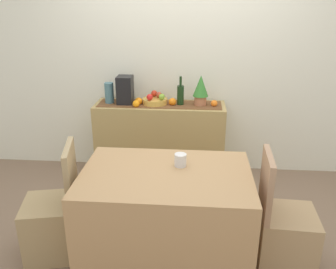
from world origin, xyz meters
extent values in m
cube|color=#7D6350|center=(0.00, 0.00, -0.01)|extent=(6.40, 6.40, 0.02)
cube|color=silver|center=(0.00, 1.18, 1.35)|extent=(6.40, 0.06, 2.70)
cube|color=tan|center=(-0.24, 0.92, 0.41)|extent=(1.39, 0.42, 0.83)
cube|color=brown|center=(-0.24, 0.92, 0.83)|extent=(1.30, 0.32, 0.01)
cylinder|color=gold|center=(-0.29, 0.92, 0.86)|extent=(0.26, 0.26, 0.06)
sphere|color=red|center=(-0.34, 0.85, 0.92)|extent=(0.07, 0.07, 0.07)
sphere|color=#AA3E29|center=(-0.25, 0.95, 0.92)|extent=(0.06, 0.06, 0.06)
sphere|color=#B12D19|center=(-0.31, 0.99, 0.93)|extent=(0.07, 0.07, 0.07)
sphere|color=#82AF34|center=(-0.21, 0.87, 0.92)|extent=(0.06, 0.06, 0.06)
cylinder|color=#183216|center=(-0.02, 0.92, 0.93)|extent=(0.07, 0.07, 0.21)
cylinder|color=#183216|center=(-0.02, 0.92, 1.08)|extent=(0.03, 0.03, 0.10)
cube|color=black|center=(-0.61, 0.92, 0.98)|extent=(0.16, 0.18, 0.30)
cylinder|color=slate|center=(-0.78, 0.92, 0.94)|extent=(0.09, 0.09, 0.22)
cylinder|color=#B36D49|center=(0.19, 0.92, 0.88)|extent=(0.12, 0.12, 0.10)
cone|color=#377D31|center=(0.19, 0.92, 1.04)|extent=(0.16, 0.16, 0.22)
sphere|color=orange|center=(0.33, 0.89, 0.86)|extent=(0.07, 0.07, 0.07)
sphere|color=orange|center=(-0.10, 0.90, 0.87)|extent=(0.08, 0.08, 0.08)
sphere|color=orange|center=(-0.46, 0.89, 0.87)|extent=(0.08, 0.08, 0.08)
sphere|color=orange|center=(-0.47, 0.80, 0.86)|extent=(0.07, 0.07, 0.07)
cube|color=tan|center=(-0.05, -0.47, 0.37)|extent=(1.21, 0.83, 0.74)
cylinder|color=silver|center=(0.04, -0.35, 0.79)|extent=(0.09, 0.09, 0.09)
cube|color=tan|center=(-0.94, -0.47, 0.23)|extent=(0.48, 0.48, 0.45)
cube|color=tan|center=(-0.76, -0.43, 0.68)|extent=(0.12, 0.40, 0.45)
cube|color=tan|center=(0.83, -0.47, 0.23)|extent=(0.42, 0.42, 0.45)
cube|color=tan|center=(0.65, -0.46, 0.68)|extent=(0.06, 0.40, 0.45)
camera|label=1|loc=(0.15, -2.71, 1.91)|focal=38.25mm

